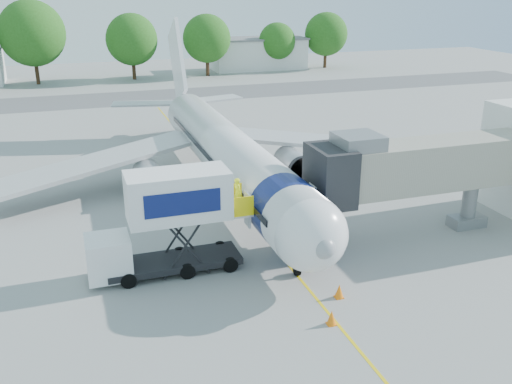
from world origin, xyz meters
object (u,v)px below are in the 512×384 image
object	(u,v)px
aircraft	(226,152)
jet_bridge	(410,167)
ground_tug	(401,360)
catering_hiloader	(167,224)

from	to	relation	value
aircraft	jet_bridge	bearing A→B (deg)	-54.30
aircraft	ground_tug	world-z (taller)	aircraft
aircraft	catering_hiloader	bearing A→B (deg)	-119.40
jet_bridge	ground_tug	distance (m)	14.04
aircraft	catering_hiloader	size ratio (longest dim) A/B	4.44
jet_bridge	catering_hiloader	bearing A→B (deg)	-179.99
aircraft	catering_hiloader	distance (m)	12.77
jet_bridge	ground_tug	world-z (taller)	jet_bridge
aircraft	catering_hiloader	world-z (taller)	aircraft
catering_hiloader	ground_tug	distance (m)	13.49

